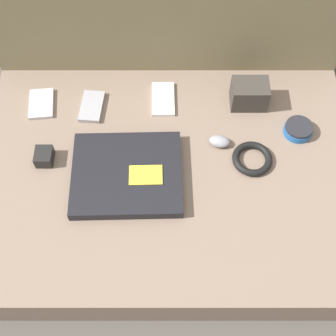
{
  "coord_description": "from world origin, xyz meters",
  "views": [
    {
      "loc": [
        -0.0,
        -0.65,
        1.26
      ],
      "look_at": [
        0.0,
        0.0,
        0.15
      ],
      "focal_mm": 50.0,
      "sensor_mm": 36.0,
      "label": 1
    }
  ],
  "objects_px": {
    "camera_pouch": "(249,94)",
    "charger_brick": "(44,157)",
    "laptop": "(127,174)",
    "phone_silver": "(41,104)",
    "phone_small": "(163,99)",
    "speaker_puck": "(298,129)",
    "phone_black": "(91,107)",
    "computer_mouse": "(219,141)"
  },
  "relations": [
    {
      "from": "laptop",
      "to": "computer_mouse",
      "type": "distance_m",
      "value": 0.28
    },
    {
      "from": "speaker_puck",
      "to": "camera_pouch",
      "type": "bearing_deg",
      "value": 141.06
    },
    {
      "from": "laptop",
      "to": "phone_silver",
      "type": "height_order",
      "value": "laptop"
    },
    {
      "from": "laptop",
      "to": "computer_mouse",
      "type": "xyz_separation_m",
      "value": [
        0.26,
        0.11,
        -0.0
      ]
    },
    {
      "from": "speaker_puck",
      "to": "charger_brick",
      "type": "xyz_separation_m",
      "value": [
        -0.72,
        -0.1,
        0.0
      ]
    },
    {
      "from": "phone_silver",
      "to": "camera_pouch",
      "type": "distance_m",
      "value": 0.63
    },
    {
      "from": "laptop",
      "to": "camera_pouch",
      "type": "height_order",
      "value": "camera_pouch"
    },
    {
      "from": "phone_small",
      "to": "speaker_puck",
      "type": "bearing_deg",
      "value": -17.85
    },
    {
      "from": "computer_mouse",
      "to": "camera_pouch",
      "type": "height_order",
      "value": "camera_pouch"
    },
    {
      "from": "laptop",
      "to": "phone_silver",
      "type": "distance_m",
      "value": 0.37
    },
    {
      "from": "phone_black",
      "to": "camera_pouch",
      "type": "xyz_separation_m",
      "value": [
        0.47,
        0.02,
        0.03
      ]
    },
    {
      "from": "laptop",
      "to": "computer_mouse",
      "type": "height_order",
      "value": "laptop"
    },
    {
      "from": "phone_black",
      "to": "camera_pouch",
      "type": "height_order",
      "value": "camera_pouch"
    },
    {
      "from": "laptop",
      "to": "camera_pouch",
      "type": "xyz_separation_m",
      "value": [
        0.35,
        0.26,
        0.03
      ]
    },
    {
      "from": "phone_black",
      "to": "camera_pouch",
      "type": "distance_m",
      "value": 0.47
    },
    {
      "from": "laptop",
      "to": "phone_silver",
      "type": "bearing_deg",
      "value": 135.8
    },
    {
      "from": "phone_black",
      "to": "speaker_puck",
      "type": "bearing_deg",
      "value": -3.47
    },
    {
      "from": "computer_mouse",
      "to": "phone_black",
      "type": "xyz_separation_m",
      "value": [
        -0.38,
        0.13,
        -0.01
      ]
    },
    {
      "from": "speaker_puck",
      "to": "phone_small",
      "type": "height_order",
      "value": "speaker_puck"
    },
    {
      "from": "laptop",
      "to": "phone_black",
      "type": "bearing_deg",
      "value": 114.7
    },
    {
      "from": "computer_mouse",
      "to": "phone_silver",
      "type": "xyz_separation_m",
      "value": [
        -0.53,
        0.14,
        -0.01
      ]
    },
    {
      "from": "speaker_puck",
      "to": "camera_pouch",
      "type": "xyz_separation_m",
      "value": [
        -0.14,
        0.11,
        0.03
      ]
    },
    {
      "from": "phone_small",
      "to": "camera_pouch",
      "type": "bearing_deg",
      "value": -3.04
    },
    {
      "from": "phone_black",
      "to": "camera_pouch",
      "type": "relative_size",
      "value": 1.1
    },
    {
      "from": "laptop",
      "to": "camera_pouch",
      "type": "relative_size",
      "value": 2.83
    },
    {
      "from": "computer_mouse",
      "to": "phone_small",
      "type": "xyz_separation_m",
      "value": [
        -0.16,
        0.16,
        -0.01
      ]
    },
    {
      "from": "phone_silver",
      "to": "phone_black",
      "type": "relative_size",
      "value": 0.99
    },
    {
      "from": "laptop",
      "to": "phone_small",
      "type": "height_order",
      "value": "laptop"
    },
    {
      "from": "charger_brick",
      "to": "phone_small",
      "type": "bearing_deg",
      "value": 33.05
    },
    {
      "from": "phone_black",
      "to": "charger_brick",
      "type": "bearing_deg",
      "value": -117.04
    },
    {
      "from": "laptop",
      "to": "charger_brick",
      "type": "distance_m",
      "value": 0.24
    },
    {
      "from": "phone_black",
      "to": "phone_small",
      "type": "xyz_separation_m",
      "value": [
        0.22,
        0.03,
        -0.0
      ]
    },
    {
      "from": "speaker_puck",
      "to": "charger_brick",
      "type": "distance_m",
      "value": 0.73
    },
    {
      "from": "camera_pouch",
      "to": "charger_brick",
      "type": "distance_m",
      "value": 0.62
    },
    {
      "from": "camera_pouch",
      "to": "phone_small",
      "type": "bearing_deg",
      "value": 177.93
    },
    {
      "from": "phone_small",
      "to": "phone_black",
      "type": "bearing_deg",
      "value": -173.13
    },
    {
      "from": "phone_silver",
      "to": "charger_brick",
      "type": "relative_size",
      "value": 2.08
    },
    {
      "from": "computer_mouse",
      "to": "speaker_puck",
      "type": "height_order",
      "value": "speaker_puck"
    },
    {
      "from": "computer_mouse",
      "to": "phone_silver",
      "type": "relative_size",
      "value": 0.57
    },
    {
      "from": "computer_mouse",
      "to": "phone_small",
      "type": "height_order",
      "value": "computer_mouse"
    },
    {
      "from": "laptop",
      "to": "phone_small",
      "type": "xyz_separation_m",
      "value": [
        0.1,
        0.27,
        -0.01
      ]
    },
    {
      "from": "speaker_puck",
      "to": "phone_small",
      "type": "bearing_deg",
      "value": 163.12
    }
  ]
}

